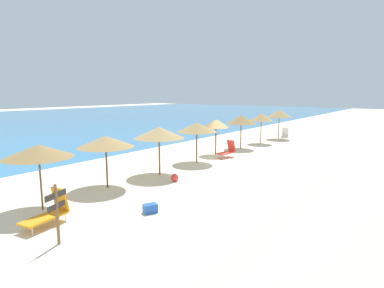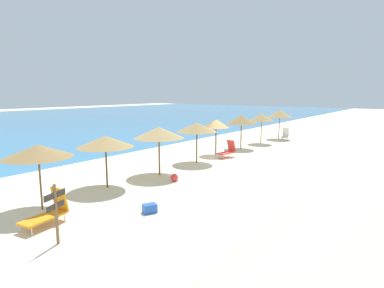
{
  "view_description": "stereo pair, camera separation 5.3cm",
  "coord_description": "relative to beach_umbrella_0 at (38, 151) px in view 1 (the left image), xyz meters",
  "views": [
    {
      "loc": [
        -18.24,
        -10.99,
        4.44
      ],
      "look_at": [
        -2.4,
        0.87,
        1.23
      ],
      "focal_mm": 29.88,
      "sensor_mm": 36.0,
      "label": 1
    },
    {
      "loc": [
        -18.21,
        -11.03,
        4.44
      ],
      "look_at": [
        -2.4,
        0.87,
        1.23
      ],
      "focal_mm": 29.88,
      "sensor_mm": 36.0,
      "label": 2
    }
  ],
  "objects": [
    {
      "name": "beach_ball",
      "position": [
        6.05,
        -1.52,
        -2.08
      ],
      "size": [
        0.39,
        0.39,
        0.39
      ],
      "primitive_type": "sphere",
      "color": "red",
      "rests_on": "ground_plane"
    },
    {
      "name": "cooler_box",
      "position": [
        2.24,
        -3.53,
        -2.11
      ],
      "size": [
        0.59,
        0.52,
        0.33
      ],
      "primitive_type": "cube",
      "rotation": [
        0.0,
        0.0,
        2.73
      ],
      "color": "blue",
      "rests_on": "ground_plane"
    },
    {
      "name": "beach_umbrella_0",
      "position": [
        0.0,
        0.0,
        0.0
      ],
      "size": [
        2.52,
        2.52,
        2.52
      ],
      "color": "brown",
      "rests_on": "ground_plane"
    },
    {
      "name": "beach_umbrella_7",
      "position": [
        23.56,
        0.05,
        0.16
      ],
      "size": [
        2.3,
        2.3,
        2.78
      ],
      "color": "brown",
      "rests_on": "ground_plane"
    },
    {
      "name": "lounge_chair_2",
      "position": [
        12.84,
        -0.59,
        -1.78
      ],
      "size": [
        1.52,
        0.78,
        1.18
      ],
      "rotation": [
        0.0,
        0.0,
        1.44
      ],
      "color": "red",
      "rests_on": "ground_plane"
    },
    {
      "name": "lounge_chair_1",
      "position": [
        23.24,
        -0.71,
        -1.84
      ],
      "size": [
        1.67,
        0.99,
        1.13
      ],
      "rotation": [
        0.0,
        0.0,
        1.85
      ],
      "color": "white",
      "rests_on": "ground_plane"
    },
    {
      "name": "beach_umbrella_5",
      "position": [
        16.53,
        0.37,
        0.05
      ],
      "size": [
        2.35,
        2.35,
        2.66
      ],
      "color": "brown",
      "rests_on": "ground_plane"
    },
    {
      "name": "ground_plane",
      "position": [
        12.32,
        -0.59,
        -2.27
      ],
      "size": [
        160.0,
        160.0,
        0.0
      ],
      "primitive_type": "plane",
      "color": "beige"
    },
    {
      "name": "lounge_chair_0",
      "position": [
        -0.58,
        -1.55,
        -1.82
      ],
      "size": [
        1.65,
        0.89,
        1.18
      ],
      "rotation": [
        0.0,
        0.0,
        1.74
      ],
      "color": "orange",
      "rests_on": "ground_plane"
    },
    {
      "name": "beach_umbrella_2",
      "position": [
        6.54,
        -0.05,
        0.04
      ],
      "size": [
        2.7,
        2.7,
        2.63
      ],
      "color": "brown",
      "rests_on": "ground_plane"
    },
    {
      "name": "beach_umbrella_1",
      "position": [
        3.34,
        0.34,
        -0.08
      ],
      "size": [
        2.6,
        2.6,
        2.46
      ],
      "color": "brown",
      "rests_on": "ground_plane"
    },
    {
      "name": "wooden_signpost",
      "position": [
        -1.19,
        -3.11,
        -1.18
      ],
      "size": [
        0.81,
        0.3,
        1.83
      ],
      "rotation": [
        0.0,
        0.0,
        0.32
      ],
      "color": "brown",
      "rests_on": "ground_plane"
    },
    {
      "name": "beach_umbrella_6",
      "position": [
        19.89,
        0.21,
        0.03
      ],
      "size": [
        2.09,
        2.09,
        2.63
      ],
      "color": "brown",
      "rests_on": "ground_plane"
    },
    {
      "name": "beach_umbrella_3",
      "position": [
        10.25,
        0.15,
        -0.01
      ],
      "size": [
        2.52,
        2.52,
        2.56
      ],
      "color": "brown",
      "rests_on": "ground_plane"
    },
    {
      "name": "beach_umbrella_4",
      "position": [
        13.19,
        0.6,
        -0.02
      ],
      "size": [
        1.94,
        1.94,
        2.56
      ],
      "color": "brown",
      "rests_on": "ground_plane"
    }
  ]
}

